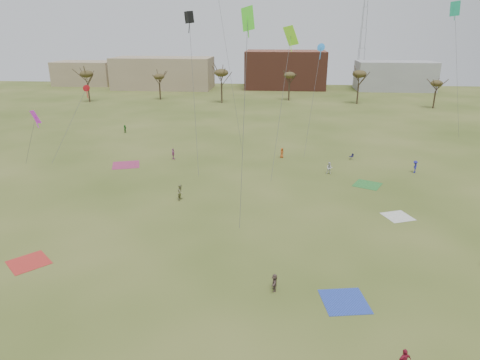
{
  "coord_description": "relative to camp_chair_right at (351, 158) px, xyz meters",
  "views": [
    {
      "loc": [
        3.51,
        -25.61,
        19.08
      ],
      "look_at": [
        0.0,
        12.0,
        5.5
      ],
      "focal_mm": 31.78,
      "sensor_mm": 36.0,
      "label": 1
    }
  ],
  "objects": [
    {
      "name": "spectator_mid_d",
      "position": [
        -27.27,
        -2.5,
        0.58
      ],
      "size": [
        0.46,
        1.0,
        1.68
      ],
      "primitive_type": "imported",
      "rotation": [
        0.0,
        0.0,
        1.62
      ],
      "color": "#A74589",
      "rests_on": "ground"
    },
    {
      "name": "spectator_mid_e",
      "position": [
        -4.11,
        -7.4,
        0.58
      ],
      "size": [
        0.91,
        0.77,
        1.67
      ],
      "primitive_type": "imported",
      "rotation": [
        0.0,
        0.0,
        6.11
      ],
      "color": "silver",
      "rests_on": "ground"
    },
    {
      "name": "radio_tower",
      "position": [
        15.25,
        86.73,
        18.95
      ],
      "size": [
        1.51,
        1.72,
        41.0
      ],
      "color": "#9EA3A8",
      "rests_on": "ground"
    },
    {
      "name": "flyer_far_b",
      "position": [
        -10.65,
        -0.17,
        0.52
      ],
      "size": [
        0.81,
        0.91,
        1.56
      ],
      "primitive_type": "imported",
      "rotation": [
        0.0,
        0.0,
        1.06
      ],
      "color": "#B6541F",
      "rests_on": "ground"
    },
    {
      "name": "blanket_cream",
      "position": [
        1.76,
        -21.05,
        -0.26
      ],
      "size": [
        3.5,
        3.5,
        0.03
      ],
      "primitive_type": "cube",
      "rotation": [
        0.0,
        0.0,
        0.37
      ],
      "color": "silver",
      "rests_on": "ground"
    },
    {
      "name": "tree_line",
      "position": [
        -17.59,
        40.85,
        6.83
      ],
      "size": [
        117.44,
        49.32,
        8.91
      ],
      "color": "#3A2B1E",
      "rests_on": "ground"
    },
    {
      "name": "blanket_plum",
      "position": [
        -33.55,
        -6.07,
        -0.26
      ],
      "size": [
        4.87,
        4.87,
        0.03
      ],
      "primitive_type": "cube",
      "rotation": [
        0.0,
        0.0,
        0.32
      ],
      "color": "#9A2F5A",
      "rests_on": "ground"
    },
    {
      "name": "flyer_far_c",
      "position": [
        7.8,
        -5.68,
        0.6
      ],
      "size": [
        0.81,
        1.2,
        1.72
      ],
      "primitive_type": "imported",
      "rotation": [
        0.0,
        0.0,
        4.55
      ],
      "color": "navy",
      "rests_on": "ground"
    },
    {
      "name": "building_tan",
      "position": [
        -49.75,
        76.73,
        4.74
      ],
      "size": [
        32.0,
        14.0,
        10.0
      ],
      "primitive_type": "cube",
      "color": "#937F60",
      "rests_on": "ground"
    },
    {
      "name": "blanket_olive",
      "position": [
        0.36,
        -11.34,
        -0.26
      ],
      "size": [
        4.23,
        4.23,
        0.03
      ],
      "primitive_type": "cube",
      "rotation": [
        0.0,
        0.0,
        1.11
      ],
      "color": "#2D7C32",
      "rests_on": "ground"
    },
    {
      "name": "blanket_blue",
      "position": [
        -6.0,
        -36.81,
        -0.26
      ],
      "size": [
        3.75,
        3.75,
        0.03
      ],
      "primitive_type": "cube",
      "rotation": [
        0.0,
        0.0,
        0.18
      ],
      "color": "#2843B0",
      "rests_on": "ground"
    },
    {
      "name": "kites_aloft",
      "position": [
        -18.44,
        -7.51,
        19.91
      ],
      "size": [
        69.81,
        53.9,
        26.58
      ],
      "color": "orange",
      "rests_on": "ground"
    },
    {
      "name": "building_grey",
      "position": [
        25.25,
        79.73,
        4.24
      ],
      "size": [
        24.0,
        12.0,
        9.0
      ],
      "primitive_type": "cube",
      "color": "gray",
      "rests_on": "ground"
    },
    {
      "name": "camp_chair_right",
      "position": [
        0.0,
        0.0,
        0.0
      ],
      "size": [
        0.69,
        0.67,
        0.87
      ],
      "rotation": [
        0.0,
        0.0,
        5.09
      ],
      "color": "#161335",
      "rests_on": "ground"
    },
    {
      "name": "spectator_fore_c",
      "position": [
        -11.21,
        -35.84,
        0.44
      ],
      "size": [
        0.45,
        1.31,
        1.4
      ],
      "primitive_type": "imported",
      "rotation": [
        0.0,
        0.0,
        4.74
      ],
      "color": "brown",
      "rests_on": "ground"
    },
    {
      "name": "blanket_red",
      "position": [
        -32.37,
        -33.71,
        -0.26
      ],
      "size": [
        4.29,
        4.29,
        0.03
      ],
      "primitive_type": "cube",
      "rotation": [
        0.0,
        0.0,
        2.4
      ],
      "color": "red",
      "rests_on": "ground"
    },
    {
      "name": "building_tan_west",
      "position": [
        -79.75,
        83.73,
        3.74
      ],
      "size": [
        20.0,
        12.0,
        8.0
      ],
      "primitive_type": "cube",
      "color": "#937F60",
      "rests_on": "ground"
    },
    {
      "name": "spectator_fore_b",
      "position": [
        -22.47,
        -18.46,
        0.66
      ],
      "size": [
        0.89,
        1.04,
        1.84
      ],
      "primitive_type": "imported",
      "rotation": [
        0.0,
        0.0,
        1.33
      ],
      "color": "olive",
      "rests_on": "ground"
    },
    {
      "name": "ground",
      "position": [
        -14.75,
        -38.27,
        -0.26
      ],
      "size": [
        260.0,
        260.0,
        0.0
      ],
      "primitive_type": "plane",
      "color": "#384B17",
      "rests_on": "ground"
    },
    {
      "name": "building_brick",
      "position": [
        -9.75,
        81.73,
        5.74
      ],
      "size": [
        26.0,
        16.0,
        12.0
      ],
      "primitive_type": "cube",
      "color": "brown",
      "rests_on": "ground"
    },
    {
      "name": "flyer_far_a",
      "position": [
        -40.78,
        13.95,
        0.47
      ],
      "size": [
        0.63,
        1.4,
        1.46
      ],
      "primitive_type": "imported",
      "rotation": [
        0.0,
        0.0,
        1.72
      ],
      "color": "#256F25",
      "rests_on": "ground"
    }
  ]
}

